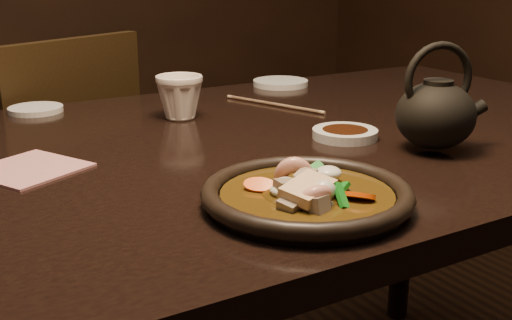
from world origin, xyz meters
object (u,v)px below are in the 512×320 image
tea_cup (180,96)px  teapot (436,112)px  table (258,181)px  chair (52,194)px  plate (307,196)px

tea_cup → teapot: size_ratio=0.53×
table → teapot: teapot is taller
chair → plate: (0.09, -0.97, 0.29)m
chair → tea_cup: chair is taller
tea_cup → plate: bearing=-96.4°
tea_cup → chair: bearing=107.7°
tea_cup → teapot: 0.48m
tea_cup → teapot: (0.26, -0.40, 0.02)m
chair → tea_cup: 0.59m
chair → plate: 1.02m
table → tea_cup: bearing=105.7°
teapot → tea_cup: bearing=137.1°
chair → plate: chair is taller
table → plate: 0.33m
plate → tea_cup: 0.50m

